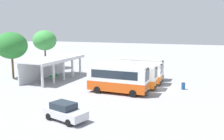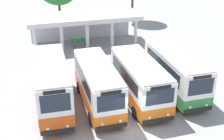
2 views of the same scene
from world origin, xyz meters
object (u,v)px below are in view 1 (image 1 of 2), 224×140
Objects in this scene: city_bus_nearest_orange at (118,78)px; city_bus_fourth_amber at (139,68)px; city_bus_middle_cream at (137,72)px; waiting_chair_second_from_end at (53,77)px; parked_car_flank at (65,111)px; waiting_chair_end_by_column at (51,78)px; waiting_chair_fourth_seat at (57,76)px; litter_bin_apron at (183,86)px; city_bus_second_in_row at (130,75)px; waiting_chair_middle_seat at (55,76)px.

city_bus_fourth_amber is (9.43, -0.15, -0.12)m from city_bus_nearest_orange.
city_bus_middle_cream is (6.29, -0.70, -0.18)m from city_bus_nearest_orange.
parked_car_flank is at bearing -142.73° from waiting_chair_second_from_end.
waiting_chair_end_by_column and waiting_chair_fourth_seat have the same top height.
waiting_chair_second_from_end is at bearing 115.24° from city_bus_fourth_amber.
waiting_chair_fourth_seat is at bearing 90.34° from litter_bin_apron.
litter_bin_apron reaches higher than waiting_chair_second_from_end.
city_bus_nearest_orange is at bearing 169.67° from city_bus_second_in_row.
waiting_chair_middle_seat is 0.96× the size of litter_bin_apron.
city_bus_fourth_amber is 13.09m from waiting_chair_fourth_seat.
city_bus_second_in_row is at bearing 105.23° from litter_bin_apron.
city_bus_nearest_orange is 9.07m from litter_bin_apron.
city_bus_middle_cream reaches higher than waiting_chair_middle_seat.
city_bus_middle_cream is 3.19m from city_bus_fourth_amber.
city_bus_second_in_row is 8.47× the size of waiting_chair_end_by_column.
litter_bin_apron is (5.01, -7.42, -1.47)m from city_bus_nearest_orange.
parked_car_flank is at bearing 150.77° from litter_bin_apron.
city_bus_nearest_orange is at bearing -107.28° from waiting_chair_second_from_end.
waiting_chair_end_by_column is 0.96× the size of litter_bin_apron.
city_bus_nearest_orange is at bearing -104.59° from waiting_chair_end_by_column.
city_bus_middle_cream is at bearing -6.51° from parked_car_flank.
city_bus_second_in_row is at bearing -92.64° from waiting_chair_second_from_end.
waiting_chair_second_from_end is 1.18m from waiting_chair_fourth_seat.
parked_car_flank is (-10.41, 1.21, -1.10)m from city_bus_nearest_orange.
city_bus_second_in_row is at bearing -89.96° from waiting_chair_end_by_column.
waiting_chair_fourth_seat is (-4.54, 12.21, -1.29)m from city_bus_fourth_amber.
city_bus_second_in_row reaches higher than waiting_chair_end_by_column.
city_bus_second_in_row is 12.61m from waiting_chair_second_from_end.
waiting_chair_second_from_end is at bearing 93.80° from litter_bin_apron.
city_bus_middle_cream is 1.67× the size of parked_car_flank.
waiting_chair_second_from_end is 1.00× the size of waiting_chair_fourth_seat.
waiting_chair_fourth_seat is at bearing 35.34° from parked_car_flank.
waiting_chair_middle_seat is at bearing 84.76° from city_bus_second_in_row.
waiting_chair_end_by_column is at bearing 90.04° from city_bus_second_in_row.
city_bus_middle_cream is at bearing -76.10° from waiting_chair_end_by_column.
litter_bin_apron is (-4.42, -7.27, -1.35)m from city_bus_fourth_amber.
waiting_chair_end_by_column and waiting_chair_second_from_end have the same top height.
waiting_chair_fourth_seat is (-1.40, 12.76, -1.23)m from city_bus_middle_cream.
city_bus_middle_cream is 16.83m from parked_car_flank.
litter_bin_apron is at bearing -84.50° from waiting_chair_end_by_column.
city_bus_nearest_orange is 1.75× the size of parked_car_flank.
parked_car_flank is at bearing -143.51° from waiting_chair_middle_seat.
waiting_chair_fourth_seat is (4.89, 12.06, -1.41)m from city_bus_nearest_orange.
waiting_chair_end_by_column is at bearing 172.34° from waiting_chair_second_from_end.
city_bus_nearest_orange is 1.05× the size of city_bus_middle_cream.
waiting_chair_middle_seat is 0.59m from waiting_chair_fourth_seat.
waiting_chair_end_by_column is (-3.15, 12.74, -1.23)m from city_bus_middle_cream.
waiting_chair_second_from_end is at bearing 87.36° from city_bus_second_in_row.
city_bus_second_in_row is 7.21m from litter_bin_apron.
parked_car_flank is 17.34m from waiting_chair_end_by_column.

